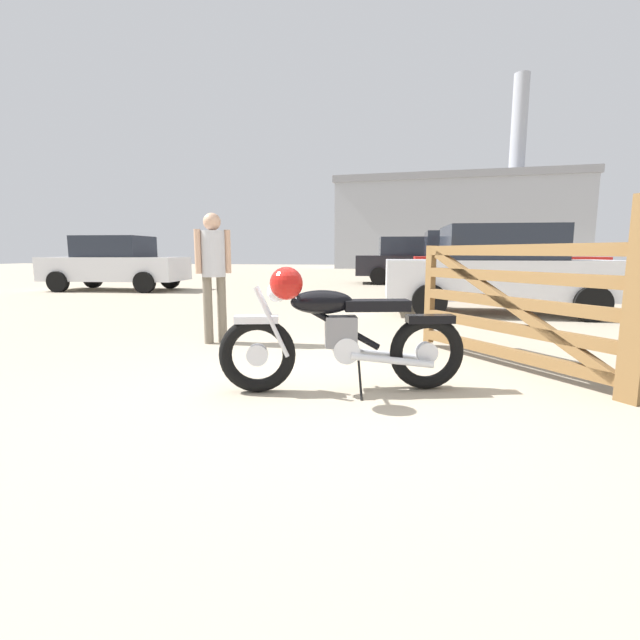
{
  "coord_description": "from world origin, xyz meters",
  "views": [
    {
      "loc": [
        0.48,
        -3.68,
        1.16
      ],
      "look_at": [
        -0.22,
        0.61,
        0.51
      ],
      "focal_mm": 25.03,
      "sensor_mm": 36.0,
      "label": 1
    }
  ],
  "objects_px": {
    "vintage_motorcycle": "(337,334)",
    "timber_gate": "(534,302)",
    "pale_sedan_back": "(421,259)",
    "red_hatchback_near": "(498,270)",
    "silver_sedan_mid": "(116,263)",
    "blue_hatchback_right": "(498,261)",
    "bystander": "(213,264)"
  },
  "relations": [
    {
      "from": "bystander",
      "to": "timber_gate",
      "type": "bearing_deg",
      "value": -140.95
    },
    {
      "from": "red_hatchback_near",
      "to": "vintage_motorcycle",
      "type": "bearing_deg",
      "value": 63.86
    },
    {
      "from": "timber_gate",
      "to": "bystander",
      "type": "distance_m",
      "value": 3.73
    },
    {
      "from": "timber_gate",
      "to": "bystander",
      "type": "relative_size",
      "value": 1.28
    },
    {
      "from": "pale_sedan_back",
      "to": "red_hatchback_near",
      "type": "bearing_deg",
      "value": 92.09
    },
    {
      "from": "pale_sedan_back",
      "to": "red_hatchback_near",
      "type": "xyz_separation_m",
      "value": [
        0.93,
        -8.42,
        -0.1
      ]
    },
    {
      "from": "bystander",
      "to": "pale_sedan_back",
      "type": "height_order",
      "value": "pale_sedan_back"
    },
    {
      "from": "bystander",
      "to": "silver_sedan_mid",
      "type": "xyz_separation_m",
      "value": [
        -6.26,
        7.34,
        -0.18
      ]
    },
    {
      "from": "timber_gate",
      "to": "blue_hatchback_right",
      "type": "bearing_deg",
      "value": -46.33
    },
    {
      "from": "vintage_motorcycle",
      "to": "blue_hatchback_right",
      "type": "distance_m",
      "value": 9.78
    },
    {
      "from": "blue_hatchback_right",
      "to": "timber_gate",
      "type": "bearing_deg",
      "value": -99.27
    },
    {
      "from": "vintage_motorcycle",
      "to": "silver_sedan_mid",
      "type": "distance_m",
      "value": 12.2
    },
    {
      "from": "vintage_motorcycle",
      "to": "silver_sedan_mid",
      "type": "xyz_separation_m",
      "value": [
        -8.07,
        9.14,
        0.34
      ]
    },
    {
      "from": "timber_gate",
      "to": "bystander",
      "type": "xyz_separation_m",
      "value": [
        -3.59,
        0.95,
        0.32
      ]
    },
    {
      "from": "pale_sedan_back",
      "to": "bystander",
      "type": "bearing_deg",
      "value": 70.33
    },
    {
      "from": "timber_gate",
      "to": "blue_hatchback_right",
      "type": "xyz_separation_m",
      "value": [
        1.5,
        8.36,
        0.24
      ]
    },
    {
      "from": "pale_sedan_back",
      "to": "silver_sedan_mid",
      "type": "bearing_deg",
      "value": 21.57
    },
    {
      "from": "silver_sedan_mid",
      "to": "red_hatchback_near",
      "type": "bearing_deg",
      "value": -23.06
    },
    {
      "from": "red_hatchback_near",
      "to": "silver_sedan_mid",
      "type": "distance_m",
      "value": 11.16
    },
    {
      "from": "bystander",
      "to": "vintage_motorcycle",
      "type": "bearing_deg",
      "value": -170.93
    },
    {
      "from": "blue_hatchback_right",
      "to": "pale_sedan_back",
      "type": "height_order",
      "value": "same"
    },
    {
      "from": "red_hatchback_near",
      "to": "silver_sedan_mid",
      "type": "relative_size",
      "value": 0.99
    },
    {
      "from": "timber_gate",
      "to": "pale_sedan_back",
      "type": "distance_m",
      "value": 12.91
    },
    {
      "from": "vintage_motorcycle",
      "to": "red_hatchback_near",
      "type": "bearing_deg",
      "value": -127.21
    },
    {
      "from": "timber_gate",
      "to": "pale_sedan_back",
      "type": "relative_size",
      "value": 0.44
    },
    {
      "from": "bystander",
      "to": "red_hatchback_near",
      "type": "relative_size",
      "value": 0.39
    },
    {
      "from": "vintage_motorcycle",
      "to": "timber_gate",
      "type": "bearing_deg",
      "value": -167.3
    },
    {
      "from": "blue_hatchback_right",
      "to": "silver_sedan_mid",
      "type": "relative_size",
      "value": 1.1
    },
    {
      "from": "vintage_motorcycle",
      "to": "timber_gate",
      "type": "height_order",
      "value": "timber_gate"
    },
    {
      "from": "bystander",
      "to": "red_hatchback_near",
      "type": "xyz_separation_m",
      "value": [
        4.24,
        3.54,
        -0.18
      ]
    },
    {
      "from": "vintage_motorcycle",
      "to": "silver_sedan_mid",
      "type": "relative_size",
      "value": 0.48
    },
    {
      "from": "red_hatchback_near",
      "to": "silver_sedan_mid",
      "type": "height_order",
      "value": "same"
    }
  ]
}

